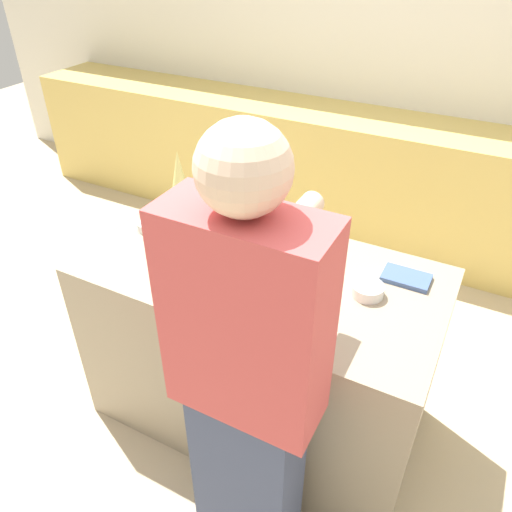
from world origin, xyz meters
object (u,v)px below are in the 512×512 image
Objects in this scene: person at (248,388)px; candy_bowl_near_tray_left at (368,290)px; baking_tray at (231,288)px; candy_bowl_far_right at (267,238)px; mug at (290,254)px; decorative_tree at (181,192)px; candy_bowl_near_tray_right at (148,226)px; gingerbread_house at (231,263)px; cookbook at (406,278)px; candy_bowl_beside_tree at (317,267)px; candy_bowl_far_left at (225,229)px.

candy_bowl_near_tray_left is at bearing 73.64° from person.
baking_tray is 3.61× the size of candy_bowl_far_right.
baking_tray is 0.30m from mug.
person is at bearing -67.45° from candy_bowl_far_right.
decorative_tree is 0.92m from candy_bowl_near_tray_left.
candy_bowl_near_tray_right is at bearing -174.65° from mug.
candy_bowl_far_right is 1.63× the size of mug.
mug is at bearing -29.56° from candy_bowl_far_right.
gingerbread_house is 0.71m from cookbook.
candy_bowl_far_right reaches higher than candy_bowl_near_tray_right.
baking_tray is at bearing 125.68° from person.
person is (0.05, -0.68, -0.01)m from candy_bowl_beside_tree.
candy_bowl_far_right is at bearing 150.44° from mug.
mug is (0.13, 0.27, 0.04)m from baking_tray.
baking_tray is 0.60m from candy_bowl_near_tray_right.
candy_bowl_far_right is 0.70× the size of cookbook.
candy_bowl_far_left is at bearing 171.28° from candy_bowl_beside_tree.
mug reaches higher than candy_bowl_near_tray_left.
decorative_tree is at bearing 145.92° from gingerbread_house.
baking_tray is at bearing -156.48° from candy_bowl_near_tray_left.
baking_tray is 1.22× the size of decorative_tree.
gingerbread_house is 0.53m from person.
candy_bowl_beside_tree is at bearing 45.78° from gingerbread_house.
person reaches higher than candy_bowl_far_left.
candy_bowl_far_left is 0.21m from candy_bowl_far_right.
person is at bearing -86.14° from candy_bowl_beside_tree.
decorative_tree reaches higher than candy_bowl_near_tray_left.
gingerbread_house reaches higher than candy_bowl_near_tray_right.
candy_bowl_far_left is 0.73m from candy_bowl_near_tray_left.
person is at bearing -44.29° from decorative_tree.
candy_bowl_near_tray_right is 0.82m from candy_bowl_beside_tree.
decorative_tree is 3.84× the size of candy_bowl_near_tray_right.
baking_tray is at bearing -146.72° from gingerbread_house.
decorative_tree is at bearing -174.69° from cookbook.
candy_bowl_far_left is at bearing -173.84° from candy_bowl_far_right.
gingerbread_house reaches higher than candy_bowl_far_right.
candy_bowl_near_tray_left reaches higher than candy_bowl_beside_tree.
candy_bowl_far_right is (0.54, 0.15, 0.01)m from candy_bowl_near_tray_right.
gingerbread_house is 0.54m from candy_bowl_near_tray_left.
decorative_tree is at bearing 178.01° from candy_bowl_beside_tree.
gingerbread_house is at bearing -115.49° from mug.
cookbook is at bearing 56.75° from candy_bowl_near_tray_left.
candy_bowl_near_tray_right is at bearing -151.91° from decorative_tree.
candy_bowl_near_tray_right is 1.07m from person.
candy_bowl_near_tray_right is 1.05m from candy_bowl_near_tray_left.
candy_bowl_near_tray_left is (1.05, 0.00, 0.00)m from candy_bowl_near_tray_right.
candy_bowl_near_tray_right is (-0.57, 0.21, -0.10)m from gingerbread_house.
decorative_tree reaches higher than candy_bowl_near_tray_right.
person is (0.32, -0.78, -0.02)m from candy_bowl_far_right.
candy_bowl_near_tray_left is 0.07× the size of person.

